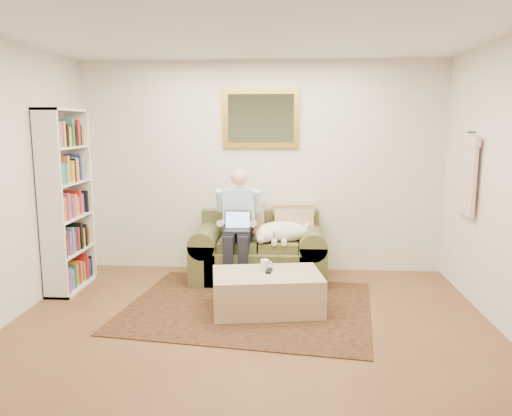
# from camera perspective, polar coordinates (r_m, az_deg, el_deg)

# --- Properties ---
(room_shell) EXTENTS (4.51, 5.00, 2.61)m
(room_shell) POSITION_cam_1_polar(r_m,az_deg,el_deg) (4.09, -1.07, 2.05)
(room_shell) COLOR brown
(room_shell) RESTS_ON ground
(rug) EXTENTS (2.66, 2.24, 0.01)m
(rug) POSITION_cam_1_polar(r_m,az_deg,el_deg) (5.16, -0.84, -11.18)
(rug) COLOR black
(rug) RESTS_ON room_shell
(sofa) EXTENTS (1.57, 0.80, 0.94)m
(sofa) POSITION_cam_1_polar(r_m,az_deg,el_deg) (5.97, 0.33, -5.59)
(sofa) COLOR brown
(sofa) RESTS_ON room_shell
(seated_man) EXTENTS (0.52, 0.74, 1.32)m
(seated_man) POSITION_cam_1_polar(r_m,az_deg,el_deg) (5.76, -2.08, -2.19)
(seated_man) COLOR #8CBAD8
(seated_man) RESTS_ON sofa
(laptop) EXTENTS (0.30, 0.24, 0.22)m
(laptop) POSITION_cam_1_polar(r_m,az_deg,el_deg) (5.69, -2.14, -2.00)
(laptop) COLOR black
(laptop) RESTS_ON seated_man
(sleeping_dog) EXTENTS (0.65, 0.41, 0.24)m
(sleeping_dog) POSITION_cam_1_polar(r_m,az_deg,el_deg) (5.81, 3.06, -2.70)
(sleeping_dog) COLOR white
(sleeping_dog) RESTS_ON sofa
(ottoman) EXTENTS (1.15, 0.83, 0.38)m
(ottoman) POSITION_cam_1_polar(r_m,az_deg,el_deg) (5.01, 1.25, -9.55)
(ottoman) COLOR #CBAE87
(ottoman) RESTS_ON room_shell
(coffee_mug) EXTENTS (0.08, 0.08, 0.10)m
(coffee_mug) POSITION_cam_1_polar(r_m,az_deg,el_deg) (5.06, 1.00, -6.48)
(coffee_mug) COLOR white
(coffee_mug) RESTS_ON ottoman
(tv_remote) EXTENTS (0.07, 0.16, 0.02)m
(tv_remote) POSITION_cam_1_polar(r_m,az_deg,el_deg) (4.99, 1.51, -7.20)
(tv_remote) COLOR black
(tv_remote) RESTS_ON ottoman
(bookshelf) EXTENTS (0.28, 0.80, 2.00)m
(bookshelf) POSITION_cam_1_polar(r_m,az_deg,el_deg) (5.88, -20.86, 0.80)
(bookshelf) COLOR white
(bookshelf) RESTS_ON room_shell
(wall_mirror) EXTENTS (0.94, 0.04, 0.72)m
(wall_mirror) POSITION_cam_1_polar(r_m,az_deg,el_deg) (6.17, 0.57, 10.21)
(wall_mirror) COLOR gold
(wall_mirror) RESTS_ON room_shell
(hanging_shirt) EXTENTS (0.06, 0.52, 0.90)m
(hanging_shirt) POSITION_cam_1_polar(r_m,az_deg,el_deg) (5.62, 22.96, 3.89)
(hanging_shirt) COLOR beige
(hanging_shirt) RESTS_ON room_shell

